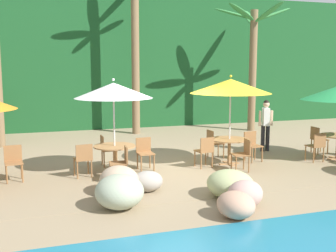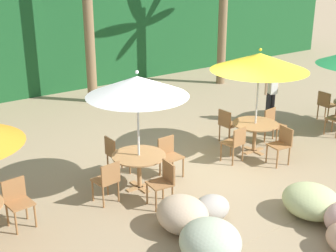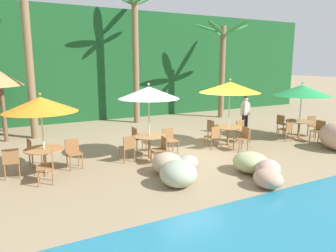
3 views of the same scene
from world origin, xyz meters
name	(u,v)px [view 1 (image 1 of 3)]	position (x,y,z in m)	size (l,w,h in m)	color
ground_plane	(167,170)	(0.00, 0.00, 0.00)	(120.00, 120.00, 0.00)	#937F60
terrace_deck	(167,170)	(0.00, 0.00, 0.00)	(18.00, 5.20, 0.01)	#937F60
foliage_backdrop	(107,62)	(0.00, 9.00, 3.00)	(28.00, 2.40, 6.00)	#194C23
rock_seawall	(315,174)	(2.71, -2.70, 0.36)	(17.33, 3.57, 1.02)	tan
chair_orange_seaward	(13,160)	(-3.89, 0.20, 0.51)	(0.46, 0.46, 0.87)	olive
umbrella_white	(113,91)	(-1.39, 0.14, 2.18)	(2.02, 2.02, 2.49)	silver
dining_table_white	(115,150)	(-1.39, 0.14, 0.61)	(1.10, 1.10, 0.74)	#A37547
chair_white_seaward	(145,151)	(-0.54, 0.27, 0.51)	(0.44, 0.44, 0.87)	olive
chair_white_inland	(106,148)	(-1.47, 0.99, 0.51)	(0.43, 0.42, 0.87)	olive
chair_white_left	(83,158)	(-2.22, -0.04, 0.51)	(0.47, 0.47, 0.87)	olive
chair_white_right	(122,161)	(-1.38, -0.71, 0.51)	(0.47, 0.46, 0.87)	olive
umbrella_yellow	(231,86)	(1.93, 0.11, 2.24)	(2.29, 2.29, 2.56)	silver
dining_table_yellow	(229,143)	(1.93, 0.11, 0.61)	(1.10, 1.10, 0.74)	#A37547
chair_yellow_seaward	(252,144)	(2.76, 0.28, 0.51)	(0.46, 0.47, 0.87)	olive
chair_yellow_inland	(213,142)	(1.81, 0.95, 0.51)	(0.44, 0.43, 0.87)	olive
chair_yellow_left	(205,150)	(1.09, -0.09, 0.51)	(0.47, 0.48, 0.87)	olive
chair_yellow_right	(243,153)	(1.92, -0.75, 0.51)	(0.47, 0.47, 0.87)	olive
chair_green_inland	(317,138)	(5.27, 0.52, 0.51)	(0.44, 0.43, 0.87)	olive
chair_green_left	(317,145)	(4.49, -0.46, 0.51)	(0.44, 0.45, 0.87)	olive
palm_tree_second	(135,30)	(0.70, 6.24, 4.25)	(2.68, 2.80, 6.70)	brown
palm_tree_third	(253,48)	(5.67, 5.51, 3.56)	(3.30, 3.31, 5.36)	brown
waiter_in_white	(266,122)	(3.89, 1.40, 0.99)	(0.52, 0.39, 1.70)	#232328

